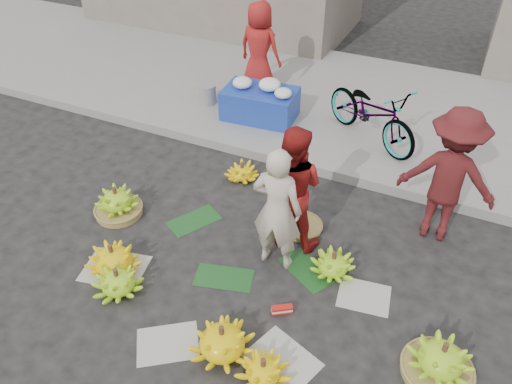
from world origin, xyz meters
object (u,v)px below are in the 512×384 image
at_px(banana_bunch_4, 440,361).
at_px(flower_table, 260,102).
at_px(banana_bunch_0, 113,259).
at_px(bicycle, 372,112).
at_px(vendor_cream, 277,210).

relative_size(banana_bunch_4, flower_table, 0.54).
bearing_deg(flower_table, banana_bunch_0, -96.45).
bearing_deg(bicycle, flower_table, 124.71).
distance_m(banana_bunch_0, flower_table, 3.71).
relative_size(flower_table, bicycle, 0.68).
xyz_separation_m(vendor_cream, flower_table, (-1.47, 2.80, -0.37)).
distance_m(banana_bunch_0, banana_bunch_4, 3.55).
bearing_deg(banana_bunch_0, flower_table, 87.88).
distance_m(banana_bunch_0, bicycle, 4.25).
bearing_deg(vendor_cream, banana_bunch_4, 157.80).
bearing_deg(bicycle, banana_bunch_4, -122.95).
relative_size(banana_bunch_0, vendor_cream, 0.44).
bearing_deg(bicycle, vendor_cream, -153.62).
xyz_separation_m(banana_bunch_0, vendor_cream, (1.61, 0.90, 0.61)).
relative_size(vendor_cream, bicycle, 0.86).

